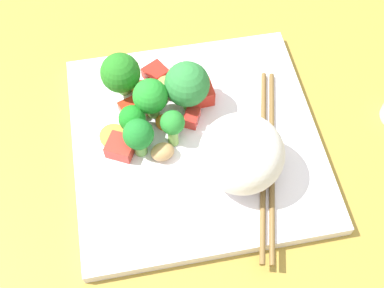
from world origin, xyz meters
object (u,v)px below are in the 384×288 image
Objects in this scene: broccoli_floret_3 at (172,124)px; chopstick_pair at (267,159)px; rice_mound at (242,153)px; square_plate at (196,141)px; carrot_slice_0 at (113,136)px.

broccoli_floret_3 reaches higher than chopstick_pair.
rice_mound is 2.10× the size of broccoli_floret_3.
square_plate is 6.46× the size of broccoli_floret_3.
carrot_slice_0 is (9.56, -2.04, 1.08)cm from square_plate.
broccoli_floret_3 is at bearing -42.56° from rice_mound.
carrot_slice_0 is 0.13× the size of chopstick_pair.
rice_mound reaches higher than chopstick_pair.
square_plate is at bearing 165.15° from broccoli_floret_3.
carrot_slice_0 is (6.97, -1.35, -2.42)cm from broccoli_floret_3.
carrot_slice_0 is at bearing -10.99° from broccoli_floret_3.
broccoli_floret_3 is 7.50cm from carrot_slice_0.
rice_mound is (-3.87, 5.25, 4.50)cm from square_plate.
carrot_slice_0 is (13.43, -7.29, -3.42)cm from rice_mound.
carrot_slice_0 is at bearing 84.72° from chopstick_pair.
square_plate is at bearing 167.95° from carrot_slice_0.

